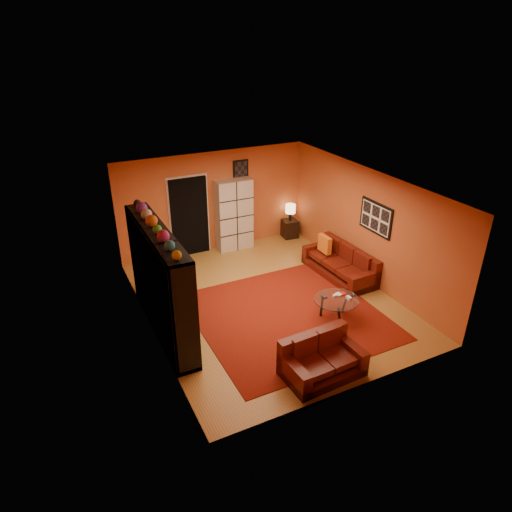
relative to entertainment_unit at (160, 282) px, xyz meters
name	(u,v)px	position (x,y,z in m)	size (l,w,h in m)	color
floor	(268,301)	(2.27, 0.00, -1.05)	(6.00, 6.00, 0.00)	olive
ceiling	(269,185)	(2.27, 0.00, 1.55)	(6.00, 6.00, 0.00)	white
wall_back	(214,202)	(2.27, 3.00, 0.25)	(6.00, 6.00, 0.00)	#BB5629
wall_front	(360,322)	(2.27, -3.00, 0.25)	(6.00, 6.00, 0.00)	#BB5629
wall_left	(147,272)	(-0.23, 0.00, 0.25)	(6.00, 6.00, 0.00)	#BB5629
wall_right	(366,226)	(4.78, 0.00, 0.25)	(6.00, 6.00, 0.00)	#BB5629
rug	(288,316)	(2.38, -0.70, -1.04)	(3.60, 3.60, 0.01)	#60130B
doorway	(190,217)	(1.57, 2.96, -0.03)	(0.95, 0.10, 2.04)	black
wall_art_right	(376,218)	(4.75, -0.30, 0.55)	(0.03, 1.00, 0.70)	black
wall_art_back	(241,170)	(3.02, 2.98, 1.00)	(0.42, 0.03, 0.52)	black
entertainment_unit	(160,282)	(0.00, 0.00, 0.00)	(0.45, 3.00, 2.10)	black
tv	(162,281)	(0.05, 0.10, -0.05)	(0.13, 0.99, 0.57)	black
sofa	(342,264)	(4.41, 0.27, -0.76)	(0.89, 2.01, 0.85)	#480F09
loveseat	(320,358)	(2.01, -2.42, -0.76)	(1.37, 0.86, 0.85)	#480F09
throw_pillow	(325,244)	(4.22, 0.77, -0.42)	(0.12, 0.42, 0.42)	orange
coffee_table	(336,301)	(3.19, -1.19, -0.64)	(0.90, 0.90, 0.45)	silver
storage_cabinet	(234,215)	(2.73, 2.80, -0.11)	(0.94, 0.42, 1.88)	beige
bowl_chair	(164,281)	(0.36, 1.26, -0.72)	(0.76, 0.76, 0.61)	black
side_table	(290,229)	(4.41, 2.75, -0.80)	(0.40, 0.40, 0.50)	black
table_lamp	(290,209)	(4.41, 2.75, -0.22)	(0.28, 0.28, 0.47)	black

